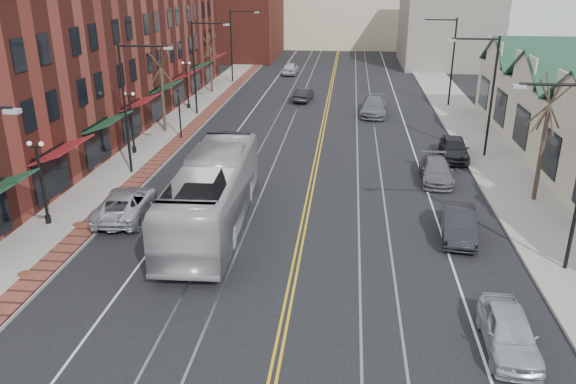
% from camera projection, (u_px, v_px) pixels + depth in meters
% --- Properties ---
extents(ground, '(160.00, 160.00, 0.00)m').
position_uv_depth(ground, '(281.00, 337.00, 19.65)').
color(ground, black).
rests_on(ground, ground).
extents(sidewalk_left, '(4.00, 120.00, 0.15)m').
position_uv_depth(sidewalk_left, '(146.00, 154.00, 39.35)').
color(sidewalk_left, gray).
rests_on(sidewalk_left, ground).
extents(sidewalk_right, '(4.00, 120.00, 0.15)m').
position_uv_depth(sidewalk_right, '(498.00, 166.00, 36.92)').
color(sidewalk_right, gray).
rests_on(sidewalk_right, ground).
extents(building_left, '(10.00, 50.00, 11.00)m').
position_uv_depth(building_left, '(85.00, 59.00, 44.57)').
color(building_left, maroon).
rests_on(building_left, ground).
extents(backdrop_left, '(14.00, 18.00, 14.00)m').
position_uv_depth(backdrop_left, '(231.00, 8.00, 83.53)').
color(backdrop_left, maroon).
rests_on(backdrop_left, ground).
extents(backdrop_mid, '(22.00, 14.00, 9.00)m').
position_uv_depth(backdrop_mid, '(340.00, 19.00, 96.70)').
color(backdrop_mid, beige).
rests_on(backdrop_mid, ground).
extents(backdrop_right, '(12.00, 16.00, 11.00)m').
position_uv_depth(backdrop_right, '(448.00, 24.00, 76.30)').
color(backdrop_right, slate).
rests_on(backdrop_right, ground).
extents(streetlight_l_1, '(3.33, 0.25, 8.00)m').
position_uv_depth(streetlight_l_1, '(131.00, 96.00, 33.75)').
color(streetlight_l_1, black).
rests_on(streetlight_l_1, sidewalk_left).
extents(streetlight_l_2, '(3.33, 0.25, 8.00)m').
position_uv_depth(streetlight_l_2, '(199.00, 58.00, 48.56)').
color(streetlight_l_2, black).
rests_on(streetlight_l_2, sidewalk_left).
extents(streetlight_l_3, '(3.33, 0.25, 8.00)m').
position_uv_depth(streetlight_l_3, '(235.00, 38.00, 63.38)').
color(streetlight_l_3, black).
rests_on(streetlight_l_3, sidewalk_left).
extents(streetlight_r_0, '(3.33, 0.25, 8.00)m').
position_uv_depth(streetlight_r_0, '(575.00, 159.00, 22.25)').
color(streetlight_r_0, black).
rests_on(streetlight_r_0, sidewalk_right).
extents(streetlight_r_1, '(3.33, 0.25, 8.00)m').
position_uv_depth(streetlight_r_1, '(486.00, 85.00, 37.07)').
color(streetlight_r_1, black).
rests_on(streetlight_r_1, sidewalk_right).
extents(streetlight_r_2, '(3.33, 0.25, 8.00)m').
position_uv_depth(streetlight_r_2, '(449.00, 53.00, 51.88)').
color(streetlight_r_2, black).
rests_on(streetlight_r_2, sidewalk_right).
extents(lamppost_l_1, '(0.84, 0.28, 4.27)m').
position_uv_depth(lamppost_l_1, '(42.00, 185.00, 27.55)').
color(lamppost_l_1, black).
rests_on(lamppost_l_1, sidewalk_left).
extents(lamppost_l_2, '(0.84, 0.28, 4.27)m').
position_uv_depth(lamppost_l_2, '(132.00, 124.00, 38.66)').
color(lamppost_l_2, black).
rests_on(lamppost_l_2, sidewalk_left).
extents(lamppost_l_3, '(0.84, 0.28, 4.27)m').
position_uv_depth(lamppost_l_3, '(188.00, 86.00, 51.62)').
color(lamppost_l_3, black).
rests_on(lamppost_l_3, sidewalk_left).
extents(tree_left_near, '(1.78, 1.37, 6.48)m').
position_uv_depth(tree_left_near, '(162.00, 89.00, 43.71)').
color(tree_left_near, '#382B21').
rests_on(tree_left_near, sidewalk_left).
extents(tree_left_far, '(1.66, 1.28, 6.02)m').
position_uv_depth(tree_left_far, '(211.00, 62.00, 58.61)').
color(tree_left_far, '#382B21').
rests_on(tree_left_far, sidewalk_left).
extents(tree_right_mid, '(1.90, 1.46, 6.93)m').
position_uv_depth(tree_right_mid, '(544.00, 137.00, 29.98)').
color(tree_right_mid, '#382B21').
rests_on(tree_right_mid, sidewalk_right).
extents(manhole_mid, '(0.60, 0.60, 0.02)m').
position_uv_depth(manhole_mid, '(25.00, 274.00, 23.50)').
color(manhole_mid, '#592D19').
rests_on(manhole_mid, sidewalk_left).
extents(manhole_far, '(0.60, 0.60, 0.02)m').
position_uv_depth(manhole_far, '(79.00, 224.00, 28.13)').
color(manhole_far, '#592D19').
rests_on(manhole_far, sidewalk_left).
extents(traffic_signal, '(0.18, 0.15, 3.80)m').
position_uv_depth(traffic_signal, '(179.00, 110.00, 42.09)').
color(traffic_signal, black).
rests_on(traffic_signal, sidewalk_left).
extents(transit_bus, '(3.45, 12.79, 3.53)m').
position_uv_depth(transit_bus, '(213.00, 193.00, 27.72)').
color(transit_bus, silver).
rests_on(transit_bus, ground).
extents(parked_suv, '(2.92, 5.47, 1.46)m').
position_uv_depth(parked_suv, '(126.00, 204.00, 29.12)').
color(parked_suv, '#B9BBC1').
rests_on(parked_suv, ground).
extents(parked_car_a, '(1.76, 4.11, 1.38)m').
position_uv_depth(parked_car_a, '(509.00, 332.00, 18.80)').
color(parked_car_a, '#B6BABE').
rests_on(parked_car_a, ground).
extents(parked_car_b, '(1.99, 4.45, 1.42)m').
position_uv_depth(parked_car_b, '(459.00, 224.00, 26.84)').
color(parked_car_b, black).
rests_on(parked_car_b, ground).
extents(parked_car_c, '(2.03, 4.63, 1.32)m').
position_uv_depth(parked_car_c, '(436.00, 171.00, 34.20)').
color(parked_car_c, slate).
rests_on(parked_car_c, ground).
extents(parked_car_d, '(2.09, 4.60, 1.53)m').
position_uv_depth(parked_car_d, '(454.00, 148.00, 38.22)').
color(parked_car_d, black).
rests_on(parked_car_d, ground).
extents(distant_car_left, '(1.87, 4.15, 1.32)m').
position_uv_depth(distant_car_left, '(304.00, 95.00, 55.62)').
color(distant_car_left, black).
rests_on(distant_car_left, ground).
extents(distant_car_right, '(2.59, 5.55, 1.57)m').
position_uv_depth(distant_car_right, '(374.00, 106.00, 50.17)').
color(distant_car_right, slate).
rests_on(distant_car_right, ground).
extents(distant_car_far, '(1.92, 4.50, 1.52)m').
position_uv_depth(distant_car_far, '(290.00, 68.00, 70.31)').
color(distant_car_far, silver).
rests_on(distant_car_far, ground).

